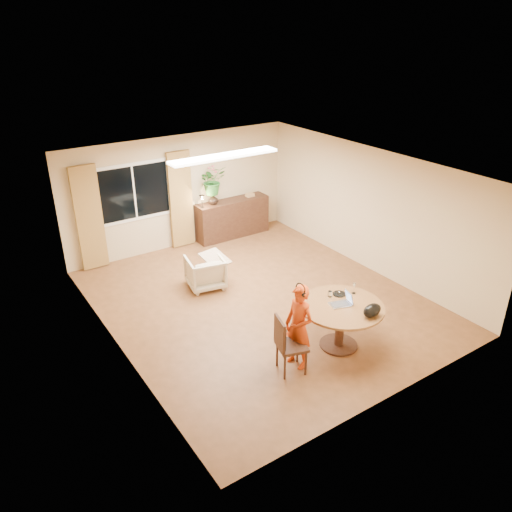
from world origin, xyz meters
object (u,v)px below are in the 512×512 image
(dining_table, at_px, (341,314))
(sideboard, at_px, (232,218))
(child, at_px, (299,327))
(armchair, at_px, (205,272))
(dining_chair, at_px, (292,344))

(dining_table, relative_size, sideboard, 0.73)
(child, bearing_deg, armchair, 170.70)
(sideboard, bearing_deg, child, -110.27)
(dining_chair, bearing_deg, child, 37.24)
(dining_chair, relative_size, armchair, 1.34)
(dining_chair, distance_m, armchair, 3.08)
(armchair, xyz_separation_m, sideboard, (1.81, 1.92, 0.14))
(dining_table, height_order, dining_chair, dining_chair)
(child, distance_m, armchair, 3.02)
(dining_chair, bearing_deg, armchair, 102.75)
(dining_table, xyz_separation_m, dining_chair, (-1.04, -0.07, -0.13))
(dining_table, distance_m, dining_chair, 1.05)
(dining_chair, distance_m, child, 0.28)
(dining_table, bearing_deg, armchair, 105.93)
(armchair, relative_size, sideboard, 0.38)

